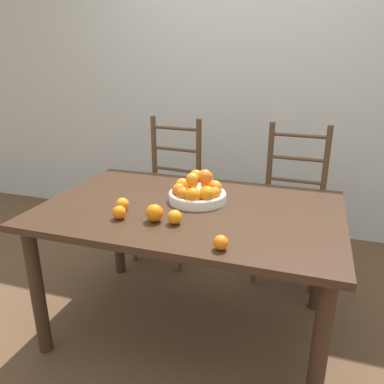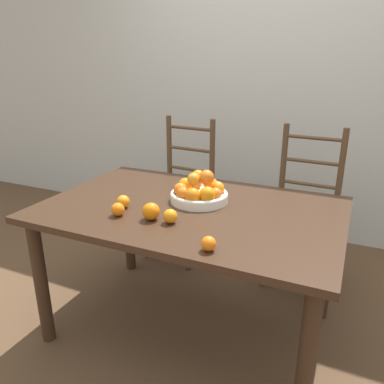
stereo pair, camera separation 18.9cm
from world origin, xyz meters
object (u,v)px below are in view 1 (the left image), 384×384
at_px(chair_left, 169,194).
at_px(orange_loose_4, 154,213).
at_px(fruit_bowl, 198,192).
at_px(orange_loose_3, 119,212).
at_px(chair_right, 291,208).
at_px(orange_loose_0, 176,217).
at_px(orange_loose_2, 221,242).
at_px(orange_loose_1, 122,204).

bearing_deg(chair_left, orange_loose_4, -66.82).
bearing_deg(fruit_bowl, orange_loose_3, -129.85).
xyz_separation_m(orange_loose_3, chair_right, (0.74, 1.05, -0.29)).
bearing_deg(chair_left, orange_loose_0, -61.70).
relative_size(orange_loose_0, chair_left, 0.06).
height_order(orange_loose_3, orange_loose_4, orange_loose_4).
bearing_deg(orange_loose_0, chair_left, 113.51).
bearing_deg(orange_loose_4, chair_right, 61.05).
bearing_deg(orange_loose_2, chair_left, 120.36).
xyz_separation_m(fruit_bowl, orange_loose_1, (-0.32, -0.24, -0.02)).
height_order(orange_loose_4, chair_left, chair_left).
bearing_deg(orange_loose_1, orange_loose_0, -12.89).
bearing_deg(chair_left, chair_right, 4.79).
distance_m(fruit_bowl, chair_right, 0.90).
bearing_deg(orange_loose_0, orange_loose_3, -174.08).
distance_m(orange_loose_3, chair_right, 1.32).
xyz_separation_m(orange_loose_0, orange_loose_1, (-0.31, 0.07, -0.00)).
relative_size(orange_loose_0, chair_right, 0.06).
xyz_separation_m(fruit_bowl, chair_left, (-0.45, 0.72, -0.31)).
height_order(fruit_bowl, orange_loose_4, fruit_bowl).
height_order(orange_loose_0, chair_right, chair_right).
relative_size(orange_loose_2, orange_loose_3, 0.93).
xyz_separation_m(chair_left, chair_right, (0.91, 0.00, 0.00)).
bearing_deg(orange_loose_0, orange_loose_4, -178.76).
bearing_deg(fruit_bowl, orange_loose_4, -109.83).
bearing_deg(orange_loose_4, orange_loose_0, 1.24).
xyz_separation_m(orange_loose_1, chair_right, (0.77, 0.95, -0.29)).
relative_size(fruit_bowl, orange_loose_4, 3.69).
bearing_deg(orange_loose_1, orange_loose_2, -23.36).
bearing_deg(fruit_bowl, orange_loose_0, -91.51).
distance_m(orange_loose_0, orange_loose_3, 0.28).
relative_size(fruit_bowl, chair_left, 0.29).
bearing_deg(orange_loose_0, fruit_bowl, 88.49).
distance_m(fruit_bowl, orange_loose_2, 0.54).
bearing_deg(orange_loose_3, orange_loose_0, 5.92).
height_order(orange_loose_0, orange_loose_4, orange_loose_4).
height_order(fruit_bowl, chair_right, chair_right).
bearing_deg(orange_loose_2, orange_loose_4, 154.57).
bearing_deg(orange_loose_2, chair_right, 80.18).
bearing_deg(fruit_bowl, chair_left, 122.41).
height_order(orange_loose_2, orange_loose_4, orange_loose_4).
distance_m(fruit_bowl, orange_loose_1, 0.40).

